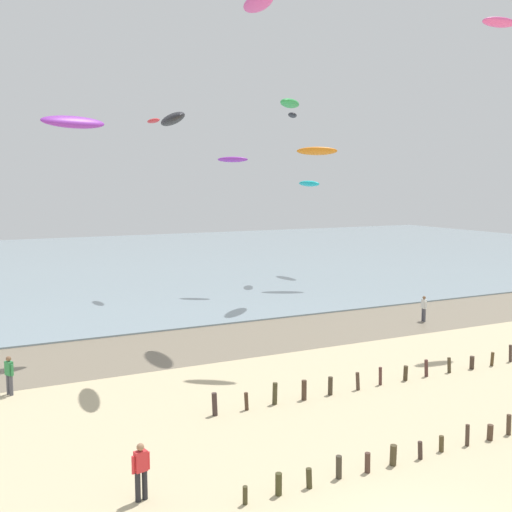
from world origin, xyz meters
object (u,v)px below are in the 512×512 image
at_px(kite_aloft_8, 233,159).
at_px(kite_aloft_4, 499,22).
at_px(person_left_flank, 9,374).
at_px(kite_aloft_9, 173,119).
at_px(kite_aloft_2, 290,103).
at_px(kite_aloft_6, 317,151).
at_px(kite_aloft_3, 292,115).
at_px(person_mid_beach, 424,308).
at_px(kite_aloft_0, 258,3).
at_px(kite_aloft_10, 153,121).
at_px(kite_aloft_1, 309,184).
at_px(person_nearest_camera, 141,470).
at_px(kite_aloft_11, 73,122).

bearing_deg(kite_aloft_8, kite_aloft_4, 144.23).
relative_size(person_left_flank, kite_aloft_9, 0.55).
xyz_separation_m(kite_aloft_2, kite_aloft_6, (5.62, 5.07, -3.15)).
bearing_deg(kite_aloft_3, person_mid_beach, -157.14).
bearing_deg(kite_aloft_2, kite_aloft_3, 13.35).
xyz_separation_m(kite_aloft_0, kite_aloft_10, (-1.83, 15.03, -5.50)).
relative_size(kite_aloft_3, kite_aloft_6, 0.70).
bearing_deg(kite_aloft_9, kite_aloft_6, 140.69).
relative_size(person_mid_beach, kite_aloft_2, 0.48).
height_order(kite_aloft_1, kite_aloft_2, kite_aloft_2).
bearing_deg(person_nearest_camera, kite_aloft_4, 22.11).
bearing_deg(person_mid_beach, person_nearest_camera, -148.43).
distance_m(person_mid_beach, kite_aloft_1, 23.24).
xyz_separation_m(person_nearest_camera, kite_aloft_11, (1.45, 16.96, 11.33)).
distance_m(kite_aloft_3, kite_aloft_9, 29.59).
distance_m(kite_aloft_2, kite_aloft_10, 11.24).
distance_m(person_left_flank, kite_aloft_4, 31.68).
distance_m(kite_aloft_9, kite_aloft_11, 6.77).
xyz_separation_m(kite_aloft_2, kite_aloft_10, (-8.27, 7.54, -0.97)).
xyz_separation_m(kite_aloft_6, kite_aloft_11, (-22.83, -12.55, 0.35)).
bearing_deg(kite_aloft_9, kite_aloft_4, 92.92).
relative_size(person_left_flank, kite_aloft_11, 0.50).
xyz_separation_m(kite_aloft_9, kite_aloft_11, (-3.45, 5.82, 0.23)).
height_order(kite_aloft_2, kite_aloft_8, kite_aloft_2).
bearing_deg(kite_aloft_10, kite_aloft_8, -112.64).
distance_m(person_left_flank, kite_aloft_8, 28.49).
bearing_deg(kite_aloft_9, kite_aloft_8, 155.70).
bearing_deg(kite_aloft_4, person_left_flank, -178.70).
height_order(kite_aloft_0, kite_aloft_9, kite_aloft_0).
bearing_deg(kite_aloft_2, person_mid_beach, -112.28).
relative_size(kite_aloft_1, kite_aloft_4, 1.42).
relative_size(kite_aloft_2, kite_aloft_9, 1.15).
distance_m(person_mid_beach, person_left_flank, 25.91).
bearing_deg(kite_aloft_6, person_mid_beach, 113.05).
relative_size(kite_aloft_6, kite_aloft_11, 1.04).
bearing_deg(kite_aloft_10, kite_aloft_9, 162.23).
distance_m(person_left_flank, kite_aloft_6, 34.35).
relative_size(person_nearest_camera, kite_aloft_10, 0.78).
relative_size(kite_aloft_1, kite_aloft_3, 1.35).
distance_m(kite_aloft_2, kite_aloft_4, 15.94).
xyz_separation_m(person_left_flank, kite_aloft_3, (26.67, 22.28, 14.41)).
height_order(kite_aloft_0, kite_aloft_8, kite_aloft_0).
height_order(person_nearest_camera, kite_aloft_4, kite_aloft_4).
bearing_deg(kite_aloft_9, kite_aloft_10, 172.48).
xyz_separation_m(kite_aloft_0, kite_aloft_4, (11.70, -7.23, -1.42)).
height_order(kite_aloft_3, kite_aloft_4, kite_aloft_4).
distance_m(kite_aloft_1, kite_aloft_11, 31.93).
relative_size(person_mid_beach, kite_aloft_11, 0.50).
bearing_deg(kite_aloft_1, kite_aloft_3, 122.46).
height_order(person_left_flank, kite_aloft_9, kite_aloft_9).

